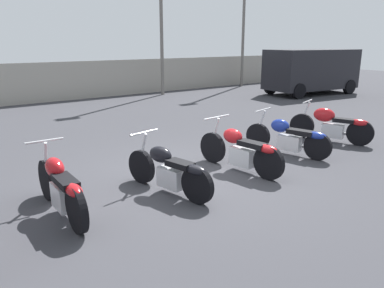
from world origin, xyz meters
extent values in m
plane|color=#38383D|center=(0.00, 0.00, 0.00)|extent=(60.00, 60.00, 0.00)
cube|color=#9E998E|center=(0.00, 11.03, 0.84)|extent=(40.00, 0.04, 1.68)
cylinder|color=slate|center=(11.57, 10.36, 4.41)|extent=(0.16, 0.16, 8.82)
cylinder|color=slate|center=(5.89, 10.08, 3.98)|extent=(0.16, 0.16, 7.95)
cylinder|color=black|center=(-2.54, 0.52, 0.33)|extent=(0.11, 0.67, 0.67)
cylinder|color=black|center=(-2.57, -0.88, 0.33)|extent=(0.11, 0.67, 0.67)
cube|color=silver|center=(-2.56, -0.25, 0.30)|extent=(0.21, 0.51, 0.37)
ellipsoid|color=#AD1419|center=(-2.55, -0.01, 0.70)|extent=(0.26, 0.51, 0.30)
cube|color=black|center=(-2.56, -0.49, 0.62)|extent=(0.25, 0.60, 0.10)
ellipsoid|color=#AD1419|center=(-2.57, -0.83, 0.60)|extent=(0.21, 0.44, 0.16)
cylinder|color=silver|center=(-2.55, 0.42, 1.02)|extent=(0.59, 0.05, 0.04)
cylinder|color=silver|center=(-2.55, 0.47, 0.67)|extent=(0.06, 0.26, 0.67)
cylinder|color=silver|center=(-2.44, -0.39, 0.23)|extent=(0.08, 0.60, 0.07)
cylinder|color=black|center=(-0.94, 0.23, 0.31)|extent=(0.21, 0.63, 0.62)
cylinder|color=black|center=(-0.69, -1.12, 0.31)|extent=(0.21, 0.63, 0.62)
cube|color=silver|center=(-0.80, -0.51, 0.28)|extent=(0.29, 0.52, 0.34)
ellipsoid|color=black|center=(-0.84, -0.28, 0.65)|extent=(0.33, 0.52, 0.28)
cube|color=black|center=(-0.76, -0.74, 0.58)|extent=(0.33, 0.53, 0.10)
ellipsoid|color=black|center=(-0.70, -1.07, 0.56)|extent=(0.28, 0.47, 0.16)
cylinder|color=silver|center=(-0.92, 0.13, 0.97)|extent=(0.63, 0.15, 0.04)
cylinder|color=silver|center=(-0.93, 0.18, 0.64)|extent=(0.10, 0.26, 0.64)
cylinder|color=silver|center=(-0.66, -0.62, 0.22)|extent=(0.19, 0.66, 0.07)
cylinder|color=black|center=(0.89, 0.37, 0.33)|extent=(0.17, 0.66, 0.66)
cylinder|color=black|center=(1.04, -1.07, 0.33)|extent=(0.17, 0.66, 0.66)
cube|color=silver|center=(0.97, -0.43, 0.29)|extent=(0.25, 0.54, 0.36)
ellipsoid|color=red|center=(0.95, -0.18, 0.69)|extent=(0.30, 0.48, 0.30)
cube|color=black|center=(1.00, -0.67, 0.61)|extent=(0.30, 0.60, 0.10)
ellipsoid|color=red|center=(1.04, -1.02, 0.59)|extent=(0.25, 0.46, 0.16)
cylinder|color=silver|center=(0.90, 0.27, 1.01)|extent=(0.75, 0.12, 0.04)
cylinder|color=silver|center=(0.89, 0.32, 0.67)|extent=(0.08, 0.26, 0.66)
cylinder|color=silver|center=(1.11, -0.56, 0.23)|extent=(0.14, 0.67, 0.07)
cylinder|color=black|center=(2.48, 0.54, 0.31)|extent=(0.24, 0.62, 0.61)
cylinder|color=black|center=(2.81, -0.91, 0.31)|extent=(0.24, 0.62, 0.61)
cube|color=silver|center=(2.66, -0.26, 0.28)|extent=(0.32, 0.57, 0.34)
ellipsoid|color=navy|center=(2.61, -0.01, 0.64)|extent=(0.35, 0.50, 0.30)
cube|color=black|center=(2.72, -0.50, 0.57)|extent=(0.37, 0.63, 0.10)
ellipsoid|color=navy|center=(2.80, -0.86, 0.55)|extent=(0.29, 0.47, 0.16)
cylinder|color=silver|center=(2.50, 0.44, 0.96)|extent=(0.69, 0.19, 0.04)
cylinder|color=silver|center=(2.49, 0.49, 0.64)|extent=(0.11, 0.26, 0.64)
cylinder|color=silver|center=(2.81, -0.37, 0.21)|extent=(0.21, 0.63, 0.07)
cylinder|color=black|center=(4.22, 0.57, 0.32)|extent=(0.30, 0.65, 0.65)
cylinder|color=black|center=(4.68, -0.83, 0.32)|extent=(0.30, 0.65, 0.65)
cube|color=silver|center=(4.47, -0.20, 0.29)|extent=(0.36, 0.57, 0.36)
ellipsoid|color=red|center=(4.40, 0.04, 0.68)|extent=(0.46, 0.61, 0.36)
cube|color=black|center=(4.55, -0.44, 0.60)|extent=(0.39, 0.56, 0.10)
ellipsoid|color=red|center=(4.67, -0.79, 0.58)|extent=(0.33, 0.48, 0.16)
cylinder|color=silver|center=(4.25, 0.48, 1.00)|extent=(0.68, 0.25, 0.04)
cylinder|color=silver|center=(4.24, 0.52, 0.66)|extent=(0.13, 0.26, 0.66)
cylinder|color=silver|center=(4.63, -0.30, 0.23)|extent=(0.29, 0.72, 0.07)
cube|color=black|center=(11.83, 5.81, 1.22)|extent=(4.84, 2.62, 1.88)
cube|color=black|center=(9.56, 6.12, 1.64)|extent=(0.28, 1.80, 0.56)
cylinder|color=black|center=(10.01, 5.09, 0.35)|extent=(0.72, 0.31, 0.70)
cylinder|color=black|center=(10.27, 6.99, 0.35)|extent=(0.72, 0.31, 0.70)
cylinder|color=black|center=(13.39, 4.63, 0.35)|extent=(0.72, 0.31, 0.70)
cylinder|color=black|center=(13.65, 6.52, 0.35)|extent=(0.72, 0.31, 0.70)
camera|label=1|loc=(-4.13, -5.51, 2.52)|focal=35.00mm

